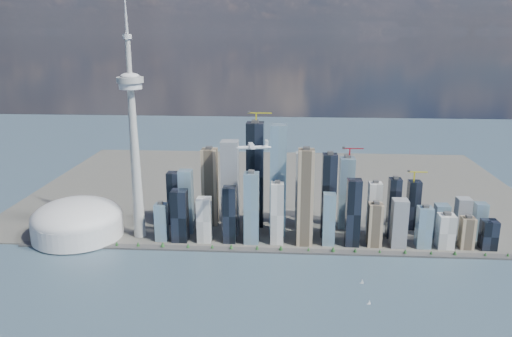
# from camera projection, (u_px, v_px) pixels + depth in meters

# --- Properties ---
(ground) EXTENTS (4000.00, 4000.00, 0.00)m
(ground) POSITION_uv_depth(u_px,v_px,m) (265.00, 316.00, 821.71)
(ground) COLOR #304455
(ground) RESTS_ON ground
(seawall) EXTENTS (1100.00, 22.00, 4.00)m
(seawall) POSITION_uv_depth(u_px,v_px,m) (271.00, 251.00, 1061.80)
(seawall) COLOR #383838
(seawall) RESTS_ON ground
(land) EXTENTS (1400.00, 900.00, 3.00)m
(land) POSITION_uv_depth(u_px,v_px,m) (276.00, 188.00, 1495.05)
(land) COLOR #4C4C47
(land) RESTS_ON ground
(shoreline_trees) EXTENTS (960.53, 7.20, 8.80)m
(shoreline_trees) POSITION_uv_depth(u_px,v_px,m) (271.00, 248.00, 1060.01)
(shoreline_trees) COLOR #3F2D1E
(shoreline_trees) RESTS_ON seawall
(skyscraper_cluster) EXTENTS (736.00, 142.00, 275.45)m
(skyscraper_cluster) POSITION_uv_depth(u_px,v_px,m) (299.00, 201.00, 1119.51)
(skyscraper_cluster) COLOR black
(skyscraper_cluster) RESTS_ON land
(needle_tower) EXTENTS (56.00, 56.00, 550.50)m
(needle_tower) POSITION_uv_depth(u_px,v_px,m) (134.00, 136.00, 1076.34)
(needle_tower) COLOR #A5A49F
(needle_tower) RESTS_ON land
(dome_stadium) EXTENTS (200.00, 200.00, 86.00)m
(dome_stadium) POSITION_uv_depth(u_px,v_px,m) (77.00, 221.00, 1127.26)
(dome_stadium) COLOR silver
(dome_stadium) RESTS_ON land
(airplane) EXTENTS (69.26, 61.50, 16.91)m
(airplane) POSITION_uv_depth(u_px,v_px,m) (254.00, 147.00, 968.60)
(airplane) COLOR white
(airplane) RESTS_ON ground
(sailboat_west) EXTENTS (6.52, 1.84, 9.08)m
(sailboat_west) POSITION_uv_depth(u_px,v_px,m) (369.00, 303.00, 855.37)
(sailboat_west) COLOR silver
(sailboat_west) RESTS_ON ground
(sailboat_east) EXTENTS (7.16, 3.43, 9.94)m
(sailboat_east) POSITION_uv_depth(u_px,v_px,m) (362.00, 282.00, 926.03)
(sailboat_east) COLOR silver
(sailboat_east) RESTS_ON ground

